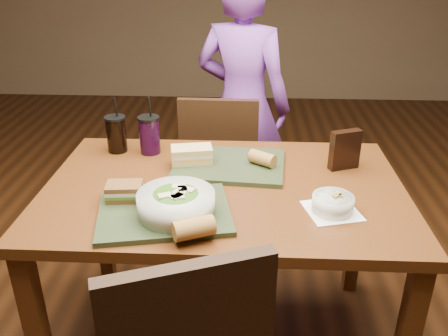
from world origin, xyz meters
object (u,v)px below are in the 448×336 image
at_px(chair_far, 220,167).
at_px(cup_cola, 116,134).
at_px(tray_near, 165,213).
at_px(sandwich_near, 125,191).
at_px(cup_berry, 150,135).
at_px(chip_bag, 345,150).
at_px(dining_table, 224,207).
at_px(sandwich_far, 192,155).
at_px(baguette_near, 194,228).
at_px(salad_bowl, 176,202).
at_px(tray_far, 230,165).
at_px(diner, 243,106).
at_px(soup_bowl, 333,203).
at_px(baguette_far, 262,159).

relative_size(chair_far, cup_cola, 3.76).
bearing_deg(tray_near, sandwich_near, 154.55).
height_order(cup_berry, chip_bag, cup_berry).
distance_m(dining_table, sandwich_far, 0.25).
relative_size(tray_near, baguette_near, 3.48).
bearing_deg(cup_berry, baguette_near, -68.61).
bearing_deg(salad_bowl, baguette_near, -61.84).
xyz_separation_m(tray_near, tray_far, (0.20, 0.37, 0.00)).
distance_m(tray_near, sandwich_near, 0.16).
height_order(diner, chip_bag, diner).
bearing_deg(tray_near, chair_far, 82.21).
bearing_deg(chair_far, cup_cola, -135.24).
relative_size(chair_far, sandwich_far, 5.18).
height_order(chair_far, chip_bag, chip_bag).
bearing_deg(soup_bowl, cup_cola, 151.05).
relative_size(tray_far, soup_bowl, 2.09).
bearing_deg(sandwich_near, baguette_far, 32.07).
height_order(dining_table, sandwich_far, sandwich_far).
relative_size(diner, cup_berry, 6.03).
bearing_deg(chair_far, tray_near, -97.79).
relative_size(diner, cup_cola, 6.23).
distance_m(sandwich_near, sandwich_far, 0.36).
relative_size(salad_bowl, baguette_far, 2.37).
relative_size(tray_near, tray_far, 1.00).
bearing_deg(cup_berry, soup_bowl, -33.17).
bearing_deg(dining_table, sandwich_far, 130.50).
height_order(diner, soup_bowl, diner).
xyz_separation_m(cup_cola, cup_berry, (0.14, -0.01, 0.00)).
bearing_deg(baguette_near, tray_far, 80.85).
bearing_deg(baguette_near, sandwich_near, 139.84).
bearing_deg(chair_far, cup_berry, -122.72).
xyz_separation_m(diner, baguette_far, (0.09, -0.83, 0.06)).
height_order(dining_table, salad_bowl, salad_bowl).
bearing_deg(sandwich_far, salad_bowl, -90.81).
bearing_deg(baguette_near, chip_bag, 45.25).
bearing_deg(baguette_far, sandwich_far, 177.65).
relative_size(chair_far, baguette_far, 8.53).
relative_size(tray_near, cup_berry, 1.73).
xyz_separation_m(soup_bowl, baguette_near, (-0.43, -0.20, 0.02)).
height_order(chair_far, sandwich_far, chair_far).
height_order(salad_bowl, baguette_far, salad_bowl).
bearing_deg(chip_bag, salad_bowl, -167.74).
bearing_deg(sandwich_near, soup_bowl, -1.63).
bearing_deg(cup_cola, sandwich_far, -22.15).
distance_m(dining_table, salad_bowl, 0.31).
distance_m(baguette_far, cup_berry, 0.48).
bearing_deg(chip_bag, soup_bowl, -127.26).
xyz_separation_m(dining_table, tray_near, (-0.18, -0.21, 0.10)).
xyz_separation_m(diner, tray_near, (-0.24, -1.19, 0.03)).
height_order(sandwich_far, baguette_far, sandwich_far).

